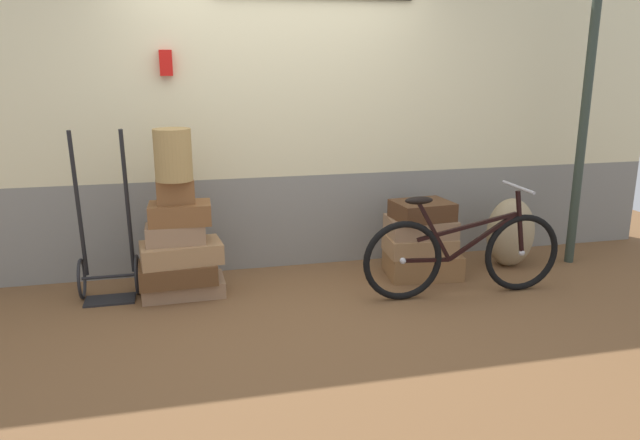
{
  "coord_description": "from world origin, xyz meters",
  "views": [
    {
      "loc": [
        -0.84,
        -4.34,
        1.77
      ],
      "look_at": [
        0.24,
        0.12,
        0.58
      ],
      "focal_mm": 33.59,
      "sensor_mm": 36.0,
      "label": 1
    }
  ],
  "objects_px": {
    "suitcase_3": "(176,234)",
    "suitcase_6": "(422,263)",
    "wicker_basket": "(173,155)",
    "suitcase_9": "(422,210)",
    "suitcase_5": "(175,192)",
    "luggage_trolley": "(108,262)",
    "suitcase_0": "(184,287)",
    "suitcase_8": "(420,226)",
    "suitcase_4": "(180,213)",
    "suitcase_1": "(178,272)",
    "suitcase_2": "(181,253)",
    "burlap_sack": "(510,232)",
    "suitcase_7": "(420,245)",
    "bicycle": "(463,254)"
  },
  "relations": [
    {
      "from": "bicycle",
      "to": "luggage_trolley",
      "type": "bearing_deg",
      "value": 167.3
    },
    {
      "from": "suitcase_0",
      "to": "suitcase_8",
      "type": "bearing_deg",
      "value": -1.37
    },
    {
      "from": "suitcase_2",
      "to": "bicycle",
      "type": "relative_size",
      "value": 0.37
    },
    {
      "from": "suitcase_3",
      "to": "suitcase_6",
      "type": "bearing_deg",
      "value": -0.06
    },
    {
      "from": "wicker_basket",
      "to": "burlap_sack",
      "type": "xyz_separation_m",
      "value": [
        2.91,
        0.07,
        -0.81
      ]
    },
    {
      "from": "luggage_trolley",
      "to": "burlap_sack",
      "type": "xyz_separation_m",
      "value": [
        3.45,
        -0.05,
        0.02
      ]
    },
    {
      "from": "suitcase_5",
      "to": "bicycle",
      "type": "relative_size",
      "value": 0.17
    },
    {
      "from": "wicker_basket",
      "to": "suitcase_9",
      "type": "bearing_deg",
      "value": -0.27
    },
    {
      "from": "suitcase_0",
      "to": "suitcase_7",
      "type": "bearing_deg",
      "value": -2.46
    },
    {
      "from": "suitcase_1",
      "to": "suitcase_3",
      "type": "bearing_deg",
      "value": 83.58
    },
    {
      "from": "suitcase_7",
      "to": "suitcase_5",
      "type": "bearing_deg",
      "value": -176.22
    },
    {
      "from": "suitcase_1",
      "to": "suitcase_7",
      "type": "relative_size",
      "value": 1.04
    },
    {
      "from": "suitcase_5",
      "to": "luggage_trolley",
      "type": "relative_size",
      "value": 0.21
    },
    {
      "from": "wicker_basket",
      "to": "suitcase_0",
      "type": "bearing_deg",
      "value": 54.12
    },
    {
      "from": "suitcase_4",
      "to": "suitcase_5",
      "type": "height_order",
      "value": "suitcase_5"
    },
    {
      "from": "suitcase_0",
      "to": "suitcase_2",
      "type": "distance_m",
      "value": 0.3
    },
    {
      "from": "suitcase_1",
      "to": "suitcase_8",
      "type": "relative_size",
      "value": 1.06
    },
    {
      "from": "suitcase_0",
      "to": "wicker_basket",
      "type": "distance_m",
      "value": 1.06
    },
    {
      "from": "suitcase_8",
      "to": "luggage_trolley",
      "type": "xyz_separation_m",
      "value": [
        -2.56,
        0.09,
        -0.15
      ]
    },
    {
      "from": "suitcase_1",
      "to": "burlap_sack",
      "type": "relative_size",
      "value": 0.94
    },
    {
      "from": "suitcase_4",
      "to": "suitcase_9",
      "type": "xyz_separation_m",
      "value": [
        1.99,
        -0.03,
        -0.08
      ]
    },
    {
      "from": "suitcase_3",
      "to": "suitcase_4",
      "type": "height_order",
      "value": "suitcase_4"
    },
    {
      "from": "suitcase_4",
      "to": "suitcase_5",
      "type": "relative_size",
      "value": 1.65
    },
    {
      "from": "suitcase_6",
      "to": "suitcase_7",
      "type": "height_order",
      "value": "suitcase_7"
    },
    {
      "from": "suitcase_3",
      "to": "suitcase_8",
      "type": "relative_size",
      "value": 0.81
    },
    {
      "from": "wicker_basket",
      "to": "suitcase_4",
      "type": "bearing_deg",
      "value": 36.8
    },
    {
      "from": "suitcase_1",
      "to": "suitcase_5",
      "type": "relative_size",
      "value": 2.08
    },
    {
      "from": "wicker_basket",
      "to": "luggage_trolley",
      "type": "distance_m",
      "value": 1.0
    },
    {
      "from": "suitcase_2",
      "to": "suitcase_3",
      "type": "distance_m",
      "value": 0.16
    },
    {
      "from": "suitcase_4",
      "to": "luggage_trolley",
      "type": "distance_m",
      "value": 0.69
    },
    {
      "from": "suitcase_5",
      "to": "suitcase_2",
      "type": "bearing_deg",
      "value": -62.16
    },
    {
      "from": "suitcase_5",
      "to": "suitcase_9",
      "type": "height_order",
      "value": "suitcase_5"
    },
    {
      "from": "wicker_basket",
      "to": "burlap_sack",
      "type": "bearing_deg",
      "value": 1.29
    },
    {
      "from": "suitcase_8",
      "to": "burlap_sack",
      "type": "bearing_deg",
      "value": 8.61
    },
    {
      "from": "suitcase_4",
      "to": "luggage_trolley",
      "type": "xyz_separation_m",
      "value": [
        -0.57,
        0.09,
        -0.38
      ]
    },
    {
      "from": "suitcase_0",
      "to": "bicycle",
      "type": "height_order",
      "value": "bicycle"
    },
    {
      "from": "suitcase_4",
      "to": "bicycle",
      "type": "distance_m",
      "value": 2.22
    },
    {
      "from": "suitcase_2",
      "to": "suitcase_5",
      "type": "relative_size",
      "value": 2.17
    },
    {
      "from": "suitcase_2",
      "to": "suitcase_6",
      "type": "xyz_separation_m",
      "value": [
        2.03,
        0.01,
        -0.26
      ]
    },
    {
      "from": "suitcase_9",
      "to": "luggage_trolley",
      "type": "bearing_deg",
      "value": 172.11
    },
    {
      "from": "suitcase_5",
      "to": "bicycle",
      "type": "distance_m",
      "value": 2.28
    },
    {
      "from": "suitcase_0",
      "to": "suitcase_2",
      "type": "bearing_deg",
      "value": -94.29
    },
    {
      "from": "suitcase_5",
      "to": "suitcase_7",
      "type": "distance_m",
      "value": 2.08
    },
    {
      "from": "suitcase_7",
      "to": "suitcase_6",
      "type": "bearing_deg",
      "value": 33.06
    },
    {
      "from": "suitcase_5",
      "to": "bicycle",
      "type": "bearing_deg",
      "value": -15.33
    },
    {
      "from": "suitcase_3",
      "to": "luggage_trolley",
      "type": "bearing_deg",
      "value": 166.68
    },
    {
      "from": "suitcase_6",
      "to": "bicycle",
      "type": "distance_m",
      "value": 0.57
    },
    {
      "from": "suitcase_1",
      "to": "suitcase_2",
      "type": "relative_size",
      "value": 0.96
    },
    {
      "from": "luggage_trolley",
      "to": "wicker_basket",
      "type": "bearing_deg",
      "value": -11.9
    },
    {
      "from": "suitcase_3",
      "to": "suitcase_7",
      "type": "height_order",
      "value": "suitcase_3"
    }
  ]
}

